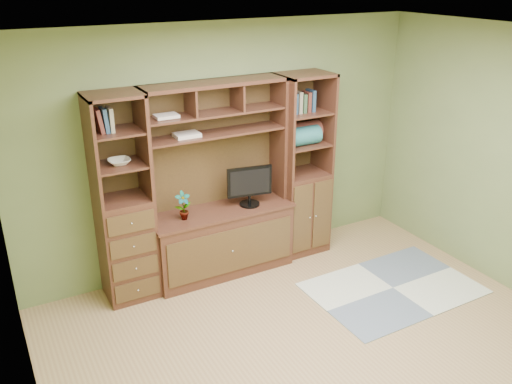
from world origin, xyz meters
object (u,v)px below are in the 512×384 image
left_tower (123,201)px  right_tower (302,166)px  monitor (249,179)px  center_hutch (220,183)px

left_tower → right_tower: size_ratio=1.00×
left_tower → monitor: 1.32m
center_hutch → left_tower: size_ratio=1.00×
left_tower → center_hutch: bearing=-2.3°
center_hutch → left_tower: bearing=177.7°
monitor → center_hutch: bearing=-176.2°
right_tower → left_tower: bearing=180.0°
right_tower → monitor: 0.71m
center_hutch → right_tower: 1.03m
right_tower → monitor: bearing=-173.9°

